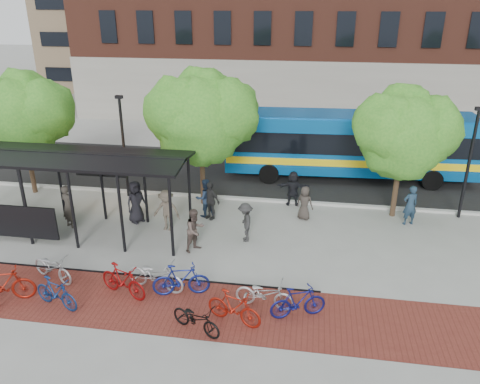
# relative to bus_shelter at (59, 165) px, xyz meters

# --- Properties ---
(ground) EXTENTS (160.00, 160.00, 0.00)m
(ground) POSITION_rel_bus_shelter_xyz_m (8.13, 0.48, -3.00)
(ground) COLOR #9E9E99
(ground) RESTS_ON ground
(asphalt_street) EXTENTS (160.00, 8.00, 0.01)m
(asphalt_street) POSITION_rel_bus_shelter_xyz_m (8.13, 8.48, -2.99)
(asphalt_street) COLOR black
(asphalt_street) RESTS_ON ground
(curb) EXTENTS (160.00, 0.25, 0.12)m
(curb) POSITION_rel_bus_shelter_xyz_m (8.13, 4.48, -2.94)
(curb) COLOR #B7B7B2
(curb) RESTS_ON ground
(brick_strip) EXTENTS (24.00, 3.00, 0.01)m
(brick_strip) POSITION_rel_bus_shelter_xyz_m (6.13, -4.52, -3.00)
(brick_strip) COLOR maroon
(brick_strip) RESTS_ON ground
(bike_rack_rail) EXTENTS (12.00, 0.05, 0.95)m
(bike_rack_rail) POSITION_rel_bus_shelter_xyz_m (4.83, -3.62, -3.00)
(bike_rack_rail) COLOR black
(bike_rack_rail) RESTS_ON ground
(bus_shelter) EXTENTS (10.60, 3.07, 3.60)m
(bus_shelter) POSITION_rel_bus_shelter_xyz_m (0.00, 0.00, 0.00)
(bus_shelter) COLOR black
(bus_shelter) RESTS_ON ground
(tree_a) EXTENTS (4.90, 4.00, 6.18)m
(tree_a) POSITION_rel_bus_shelter_xyz_m (-3.77, 3.83, 1.24)
(tree_a) COLOR #382619
(tree_a) RESTS_ON ground
(tree_b) EXTENTS (5.15, 4.20, 6.47)m
(tree_b) POSITION_rel_bus_shelter_xyz_m (5.23, 3.83, 1.46)
(tree_b) COLOR #382619
(tree_b) RESTS_ON ground
(tree_c) EXTENTS (4.66, 3.80, 5.92)m
(tree_c) POSITION_rel_bus_shelter_xyz_m (14.22, 3.83, 1.06)
(tree_c) COLOR #382619
(tree_c) RESTS_ON ground
(lamp_post_left) EXTENTS (0.35, 0.20, 5.12)m
(lamp_post_left) POSITION_rel_bus_shelter_xyz_m (1.13, 4.08, -0.25)
(lamp_post_left) COLOR black
(lamp_post_left) RESTS_ON ground
(lamp_post_right) EXTENTS (0.35, 0.20, 5.12)m
(lamp_post_right) POSITION_rel_bus_shelter_xyz_m (17.13, 4.08, -0.25)
(lamp_post_right) COLOR black
(lamp_post_right) RESTS_ON ground
(bus) EXTENTS (13.51, 3.68, 3.61)m
(bus) POSITION_rel_bus_shelter_xyz_m (12.25, 8.61, -0.92)
(bus) COLOR #08569F
(bus) RESTS_ON ground
(bike_1) EXTENTS (2.15, 1.22, 1.24)m
(bike_1) POSITION_rel_bus_shelter_xyz_m (0.46, -5.12, -2.38)
(bike_1) COLOR maroon
(bike_1) RESTS_ON ground
(bike_2) EXTENTS (2.06, 1.38, 1.02)m
(bike_2) POSITION_rel_bus_shelter_xyz_m (1.40, -3.69, -2.49)
(bike_2) COLOR #9E9EA1
(bike_2) RESTS_ON ground
(bike_3) EXTENTS (1.86, 1.04, 1.07)m
(bike_3) POSITION_rel_bus_shelter_xyz_m (2.36, -5.16, -2.46)
(bike_3) COLOR navy
(bike_3) RESTS_ON ground
(bike_5) EXTENTS (2.00, 1.23, 1.17)m
(bike_5) POSITION_rel_bus_shelter_xyz_m (4.25, -4.20, -2.42)
(bike_5) COLOR maroon
(bike_5) RESTS_ON ground
(bike_6) EXTENTS (2.25, 1.16, 1.13)m
(bike_6) POSITION_rel_bus_shelter_xyz_m (5.22, -3.68, -2.44)
(bike_6) COLOR #B1B1B3
(bike_6) RESTS_ON ground
(bike_7) EXTENTS (2.02, 1.03, 1.17)m
(bike_7) POSITION_rel_bus_shelter_xyz_m (6.17, -3.86, -2.41)
(bike_7) COLOR navy
(bike_7) RESTS_ON ground
(bike_8) EXTENTS (1.85, 1.29, 0.92)m
(bike_8) POSITION_rel_bus_shelter_xyz_m (7.13, -5.62, -2.54)
(bike_8) COLOR black
(bike_8) RESTS_ON ground
(bike_9) EXTENTS (1.93, 1.10, 1.12)m
(bike_9) POSITION_rel_bus_shelter_xyz_m (8.18, -5.04, -2.44)
(bike_9) COLOR maroon
(bike_9) RESTS_ON ground
(bike_10) EXTENTS (2.01, 0.91, 1.02)m
(bike_10) POSITION_rel_bus_shelter_xyz_m (9.03, -4.10, -2.49)
(bike_10) COLOR #B6B6B9
(bike_10) RESTS_ON ground
(bike_11) EXTENTS (1.89, 1.13, 1.10)m
(bike_11) POSITION_rel_bus_shelter_xyz_m (10.12, -4.44, -2.45)
(bike_11) COLOR navy
(bike_11) RESTS_ON ground
(pedestrian_0) EXTENTS (1.06, 1.13, 1.94)m
(pedestrian_0) POSITION_rel_bus_shelter_xyz_m (2.67, 1.30, -2.03)
(pedestrian_0) COLOR black
(pedestrian_0) RESTS_ON ground
(pedestrian_1) EXTENTS (0.84, 0.74, 1.95)m
(pedestrian_1) POSITION_rel_bus_shelter_xyz_m (-0.08, 0.36, -2.03)
(pedestrian_1) COLOR #3C3730
(pedestrian_1) RESTS_ON ground
(pedestrian_2) EXTENTS (1.12, 1.06, 1.82)m
(pedestrian_2) POSITION_rel_bus_shelter_xyz_m (5.56, 2.36, -2.09)
(pedestrian_2) COLOR #1C2B42
(pedestrian_2) RESTS_ON ground
(pedestrian_3) EXTENTS (1.24, 0.77, 1.85)m
(pedestrian_3) POSITION_rel_bus_shelter_xyz_m (4.25, 0.75, -2.08)
(pedestrian_3) COLOR brown
(pedestrian_3) RESTS_ON ground
(pedestrian_4) EXTENTS (1.12, 0.89, 1.78)m
(pedestrian_4) POSITION_rel_bus_shelter_xyz_m (5.85, 2.16, -2.11)
(pedestrian_4) COLOR #2A2A2A
(pedestrian_4) RESTS_ON ground
(pedestrian_5) EXTENTS (1.62, 0.60, 1.72)m
(pedestrian_5) POSITION_rel_bus_shelter_xyz_m (9.47, 4.28, -2.14)
(pedestrian_5) COLOR black
(pedestrian_5) RESTS_ON ground
(pedestrian_6) EXTENTS (0.90, 0.76, 1.58)m
(pedestrian_6) POSITION_rel_bus_shelter_xyz_m (10.08, 2.76, -2.21)
(pedestrian_6) COLOR #36302B
(pedestrian_6) RESTS_ON ground
(pedestrian_7) EXTENTS (0.78, 0.64, 1.84)m
(pedestrian_7) POSITION_rel_bus_shelter_xyz_m (14.69, 2.96, -2.08)
(pedestrian_7) COLOR #1E3448
(pedestrian_7) RESTS_ON ground
(pedestrian_8) EXTENTS (1.05, 1.10, 1.79)m
(pedestrian_8) POSITION_rel_bus_shelter_xyz_m (5.90, -0.81, -2.11)
(pedestrian_8) COLOR #4F413B
(pedestrian_8) RESTS_ON ground
(pedestrian_9) EXTENTS (0.87, 1.20, 1.68)m
(pedestrian_9) POSITION_rel_bus_shelter_xyz_m (7.74, 0.30, -2.16)
(pedestrian_9) COLOR #2A2A2A
(pedestrian_9) RESTS_ON ground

